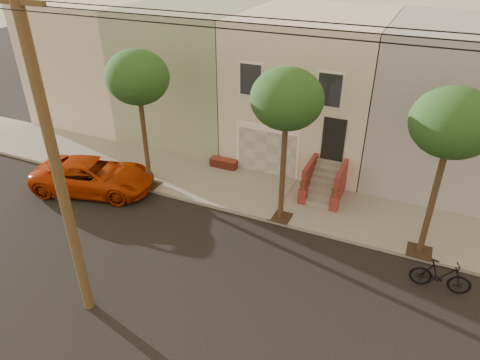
% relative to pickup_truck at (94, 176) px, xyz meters
% --- Properties ---
extents(ground, '(90.00, 90.00, 0.00)m').
position_rel_pickup_truck_xyz_m(ground, '(7.68, -2.66, -0.76)').
color(ground, black).
rests_on(ground, ground).
extents(sidewalk, '(40.00, 3.70, 0.15)m').
position_rel_pickup_truck_xyz_m(sidewalk, '(7.68, 2.69, -0.69)').
color(sidewalk, gray).
rests_on(sidewalk, ground).
extents(house_row, '(33.10, 11.70, 7.00)m').
position_rel_pickup_truck_xyz_m(house_row, '(7.69, 8.53, 2.88)').
color(house_row, beige).
rests_on(house_row, sidewalk).
extents(tree_left, '(2.70, 2.57, 6.30)m').
position_rel_pickup_truck_xyz_m(tree_left, '(2.18, 1.24, 4.49)').
color(tree_left, '#2D2116').
rests_on(tree_left, sidewalk).
extents(tree_mid, '(2.70, 2.57, 6.30)m').
position_rel_pickup_truck_xyz_m(tree_mid, '(8.68, 1.24, 4.49)').
color(tree_mid, '#2D2116').
rests_on(tree_mid, sidewalk).
extents(tree_right, '(2.70, 2.57, 6.30)m').
position_rel_pickup_truck_xyz_m(tree_right, '(14.18, 1.24, 4.49)').
color(tree_right, '#2D2116').
rests_on(tree_right, sidewalk).
extents(pickup_truck, '(5.97, 3.88, 1.53)m').
position_rel_pickup_truck_xyz_m(pickup_truck, '(0.00, 0.00, 0.00)').
color(pickup_truck, '#AE2E04').
rests_on(pickup_truck, ground).
extents(motorcycle, '(1.97, 0.63, 1.17)m').
position_rel_pickup_truck_xyz_m(motorcycle, '(14.91, -0.39, -0.18)').
color(motorcycle, black).
rests_on(motorcycle, ground).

